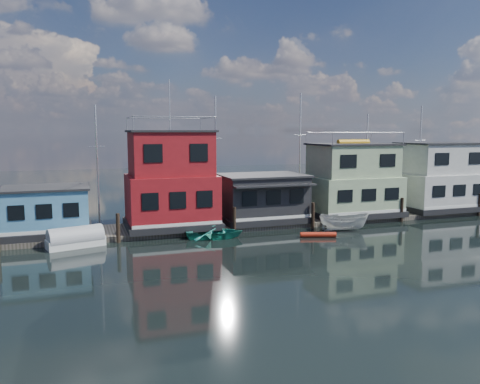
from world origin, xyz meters
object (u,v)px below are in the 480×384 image
object	(u,v)px
houseboat_red	(171,182)
dinghy_teal	(215,232)
houseboat_dark	(262,198)
houseboat_green	(352,181)
tarp_runabout	(76,239)
red_kayak	(318,235)
houseboat_blue	(47,211)
houseboat_white	(439,178)
motorboat	(344,222)

from	to	relation	value
houseboat_red	dinghy_teal	size ratio (longest dim) A/B	2.71
houseboat_dark	dinghy_teal	size ratio (longest dim) A/B	1.69
houseboat_dark	houseboat_green	xyz separation A→B (m)	(9.00, 0.02, 1.13)
houseboat_green	tarp_runabout	size ratio (longest dim) A/B	2.02
red_kayak	houseboat_red	bearing A→B (deg)	168.43
houseboat_green	red_kayak	world-z (taller)	houseboat_green
houseboat_blue	tarp_runabout	distance (m)	4.03
houseboat_blue	red_kayak	bearing A→B (deg)	-16.64
houseboat_white	houseboat_dark	bearing A→B (deg)	-179.94
houseboat_dark	houseboat_white	xyz separation A→B (m)	(19.00, 0.02, 1.12)
houseboat_blue	houseboat_dark	distance (m)	17.50
motorboat	tarp_runabout	world-z (taller)	motorboat
houseboat_red	houseboat_green	bearing A→B (deg)	0.00
houseboat_green	houseboat_red	bearing A→B (deg)	-180.00
houseboat_red	tarp_runabout	bearing A→B (deg)	-157.60
tarp_runabout	houseboat_dark	bearing A→B (deg)	-4.11
houseboat_blue	houseboat_red	xyz separation A→B (m)	(9.50, 0.00, 1.90)
houseboat_green	tarp_runabout	bearing A→B (deg)	-172.83
houseboat_blue	houseboat_red	distance (m)	9.69
houseboat_green	tarp_runabout	distance (m)	24.84
tarp_runabout	red_kayak	size ratio (longest dim) A/B	1.50
houseboat_red	houseboat_green	distance (m)	17.01
houseboat_green	dinghy_teal	xyz separation A→B (m)	(-14.37, -3.62, -3.10)
houseboat_dark	houseboat_blue	bearing A→B (deg)	179.94
dinghy_teal	red_kayak	bearing A→B (deg)	-91.53
houseboat_dark	dinghy_teal	world-z (taller)	houseboat_dark
motorboat	houseboat_blue	bearing A→B (deg)	102.95
houseboat_blue	houseboat_white	bearing A→B (deg)	0.00
red_kayak	dinghy_teal	bearing A→B (deg)	-178.40
houseboat_red	dinghy_teal	world-z (taller)	houseboat_red
houseboat_red	houseboat_white	bearing A→B (deg)	0.00
houseboat_red	houseboat_dark	bearing A→B (deg)	-0.14
houseboat_red	houseboat_white	world-z (taller)	houseboat_red
houseboat_white	dinghy_teal	bearing A→B (deg)	-171.54
houseboat_blue	houseboat_green	size ratio (longest dim) A/B	0.76
houseboat_green	dinghy_teal	world-z (taller)	houseboat_green
motorboat	tarp_runabout	xyz separation A→B (m)	(-20.89, 1.50, -0.18)
red_kayak	houseboat_white	bearing A→B (deg)	37.84
dinghy_teal	motorboat	bearing A→B (deg)	-79.92
houseboat_blue	houseboat_green	world-z (taller)	houseboat_green
houseboat_dark	red_kayak	world-z (taller)	houseboat_dark
houseboat_white	motorboat	world-z (taller)	houseboat_white
motorboat	red_kayak	size ratio (longest dim) A/B	1.44
houseboat_dark	red_kayak	xyz separation A→B (m)	(2.34, -5.91, -2.21)
houseboat_dark	dinghy_teal	distance (m)	6.76
houseboat_dark	red_kayak	bearing A→B (deg)	-68.40
red_kayak	dinghy_teal	distance (m)	8.05
motorboat	houseboat_green	bearing A→B (deg)	-13.84
houseboat_green	motorboat	size ratio (longest dim) A/B	2.10
houseboat_blue	houseboat_white	world-z (taller)	houseboat_white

